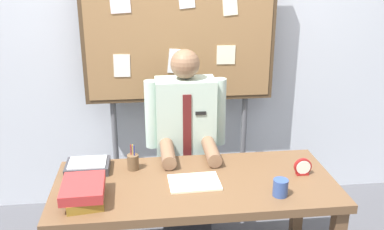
# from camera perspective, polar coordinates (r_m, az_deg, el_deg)

# --- Properties ---
(back_wall) EXTENTS (6.40, 0.08, 2.70)m
(back_wall) POSITION_cam_1_polar(r_m,az_deg,el_deg) (3.38, -1.93, 9.98)
(back_wall) COLOR silver
(back_wall) RESTS_ON ground_plane
(desk) EXTENTS (1.62, 0.71, 0.72)m
(desk) POSITION_cam_1_polar(r_m,az_deg,el_deg) (2.56, 0.44, -10.61)
(desk) COLOR brown
(desk) RESTS_ON ground_plane
(person) EXTENTS (0.55, 0.56, 1.38)m
(person) POSITION_cam_1_polar(r_m,az_deg,el_deg) (3.03, -0.83, -5.23)
(person) COLOR #2D2D33
(person) RESTS_ON ground_plane
(bulletin_board) EXTENTS (1.41, 0.09, 1.98)m
(bulletin_board) POSITION_cam_1_polar(r_m,az_deg,el_deg) (3.17, -1.63, 10.72)
(bulletin_board) COLOR #4C3823
(bulletin_board) RESTS_ON ground_plane
(book_stack) EXTENTS (0.23, 0.30, 0.10)m
(book_stack) POSITION_cam_1_polar(r_m,az_deg,el_deg) (2.38, -14.15, -9.79)
(book_stack) COLOR olive
(book_stack) RESTS_ON desk
(open_notebook) EXTENTS (0.30, 0.22, 0.01)m
(open_notebook) POSITION_cam_1_polar(r_m,az_deg,el_deg) (2.50, 0.30, -8.92)
(open_notebook) COLOR #F4EFCC
(open_notebook) RESTS_ON desk
(desk_clock) EXTENTS (0.10, 0.04, 0.10)m
(desk_clock) POSITION_cam_1_polar(r_m,az_deg,el_deg) (2.65, 14.47, -6.75)
(desk_clock) COLOR maroon
(desk_clock) RESTS_ON desk
(coffee_mug) EXTENTS (0.08, 0.08, 0.10)m
(coffee_mug) POSITION_cam_1_polar(r_m,az_deg,el_deg) (2.41, 11.64, -9.41)
(coffee_mug) COLOR #334C8C
(coffee_mug) RESTS_ON desk
(pen_holder) EXTENTS (0.07, 0.07, 0.16)m
(pen_holder) POSITION_cam_1_polar(r_m,az_deg,el_deg) (2.66, -7.82, -6.17)
(pen_holder) COLOR brown
(pen_holder) RESTS_ON desk
(paper_tray) EXTENTS (0.26, 0.20, 0.06)m
(paper_tray) POSITION_cam_1_polar(r_m,az_deg,el_deg) (2.70, -13.65, -6.60)
(paper_tray) COLOR #333338
(paper_tray) RESTS_ON desk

